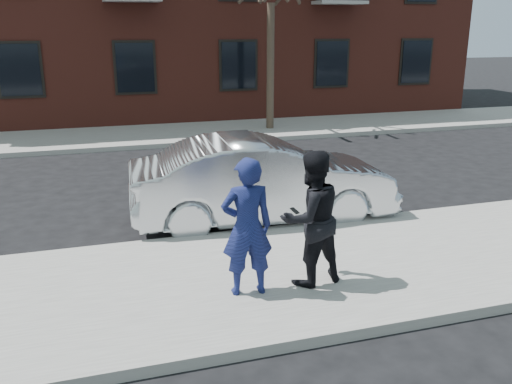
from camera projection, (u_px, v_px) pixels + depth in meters
name	position (u px, v px, depth m)	size (l,w,h in m)	color
ground	(216.00, 282.00, 7.93)	(100.00, 100.00, 0.00)	black
near_sidewalk	(220.00, 285.00, 7.68)	(50.00, 3.50, 0.15)	gray
near_curb	(196.00, 239.00, 9.32)	(50.00, 0.10, 0.15)	#999691
far_sidewalk	(141.00, 136.00, 18.19)	(50.00, 3.50, 0.15)	gray
far_curb	(146.00, 147.00, 16.55)	(50.00, 0.10, 0.15)	#999691
silver_sedan	(263.00, 180.00, 10.20)	(1.73, 4.95, 1.63)	#B7BABF
man_hoodie	(247.00, 227.00, 7.05)	(0.71, 0.53, 1.87)	navy
man_peacoat	(311.00, 218.00, 7.35)	(1.03, 0.87, 1.88)	black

